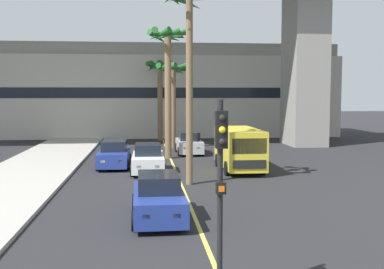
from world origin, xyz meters
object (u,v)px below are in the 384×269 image
at_px(car_queue_third, 148,159).
at_px(car_queue_fourth, 159,199).
at_px(palm_tree_farthest_median, 168,57).
at_px(car_queue_second, 189,144).
at_px(traffic_light_median_near, 221,172).
at_px(car_queue_front, 114,155).
at_px(palm_tree_far_median, 173,80).
at_px(delivery_van, 239,148).
at_px(palm_tree_near_median, 160,79).
at_px(palm_tree_mid_median, 190,22).

distance_m(car_queue_third, car_queue_fourth, 9.92).
bearing_deg(palm_tree_farthest_median, car_queue_second, 55.93).
xyz_separation_m(car_queue_second, traffic_light_median_near, (-1.68, -24.55, 1.99)).
relative_size(car_queue_front, car_queue_fourth, 1.00).
xyz_separation_m(car_queue_second, palm_tree_far_median, (-0.95, 3.39, 4.68)).
bearing_deg(palm_tree_far_median, delivery_van, -74.93).
bearing_deg(palm_tree_farthest_median, car_queue_fourth, -94.14).
relative_size(car_queue_third, traffic_light_median_near, 0.98).
bearing_deg(car_queue_front, palm_tree_farthest_median, 46.24).
relative_size(car_queue_fourth, palm_tree_farthest_median, 0.48).
xyz_separation_m(car_queue_third, palm_tree_near_median, (1.28, 17.82, 4.90)).
height_order(car_queue_third, palm_tree_far_median, palm_tree_far_median).
bearing_deg(traffic_light_median_near, car_queue_third, 94.64).
bearing_deg(palm_tree_far_median, car_queue_third, -100.32).
height_order(delivery_van, palm_tree_near_median, palm_tree_near_median).
xyz_separation_m(car_queue_fourth, delivery_van, (4.83, 10.02, 0.57)).
bearing_deg(palm_tree_near_median, delivery_van, -77.81).
height_order(car_queue_second, car_queue_fourth, same).
height_order(car_queue_front, car_queue_second, same).
bearing_deg(palm_tree_near_median, car_queue_third, -94.11).
distance_m(palm_tree_far_median, palm_tree_farthest_median, 5.98).
relative_size(traffic_light_median_near, palm_tree_far_median, 0.62).
distance_m(car_queue_second, delivery_van, 8.17).
bearing_deg(car_queue_fourth, palm_tree_mid_median, 74.85).
distance_m(car_queue_second, palm_tree_mid_median, 13.66).
bearing_deg(palm_tree_far_median, palm_tree_farthest_median, -96.66).
bearing_deg(traffic_light_median_near, car_queue_fourth, 99.15).
bearing_deg(car_queue_fourth, delivery_van, 64.24).
xyz_separation_m(car_queue_second, palm_tree_mid_median, (-1.08, -11.72, 6.93)).
xyz_separation_m(traffic_light_median_near, palm_tree_farthest_median, (0.05, 22.14, 3.98)).
height_order(palm_tree_mid_median, palm_tree_farthest_median, palm_tree_mid_median).
height_order(traffic_light_median_near, palm_tree_far_median, palm_tree_far_median).
relative_size(palm_tree_far_median, palm_tree_farthest_median, 0.78).
bearing_deg(palm_tree_far_median, palm_tree_mid_median, -90.48).
bearing_deg(palm_tree_far_median, palm_tree_near_median, 97.01).
bearing_deg(car_queue_front, delivery_van, -15.50).
height_order(palm_tree_near_median, palm_tree_mid_median, palm_tree_mid_median).
bearing_deg(palm_tree_mid_median, car_queue_second, 84.74).
bearing_deg(car_queue_second, palm_tree_farthest_median, -124.07).
distance_m(traffic_light_median_near, palm_tree_far_median, 28.08).
xyz_separation_m(car_queue_third, delivery_van, (5.11, 0.11, 0.57)).
xyz_separation_m(delivery_van, palm_tree_farthest_median, (-3.71, 5.47, 5.40)).
xyz_separation_m(car_queue_third, traffic_light_median_near, (1.34, -16.56, 1.99)).
distance_m(car_queue_fourth, palm_tree_mid_median, 9.44).
height_order(car_queue_second, palm_tree_farthest_median, palm_tree_farthest_median).
relative_size(car_queue_front, palm_tree_far_median, 0.61).
bearing_deg(traffic_light_median_near, car_queue_front, 100.07).
height_order(car_queue_second, palm_tree_mid_median, palm_tree_mid_median).
height_order(car_queue_front, car_queue_third, same).
bearing_deg(car_queue_third, palm_tree_near_median, 85.89).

